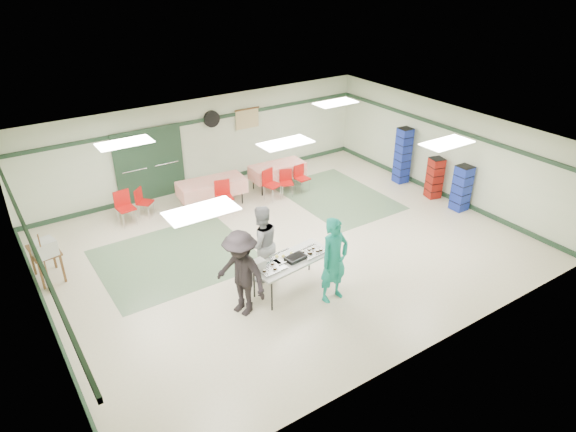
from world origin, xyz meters
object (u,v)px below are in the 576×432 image
printer_table (45,254)px  office_printer (44,248)px  volunteer_grey (261,244)px  chair_c (301,175)px  chair_a (286,180)px  chair_b (270,181)px  chair_loose_a (142,200)px  crate_stack_blue_a (403,156)px  serving_table (292,261)px  chair_d (223,193)px  volunteer_teal (334,260)px  dining_table_b (212,187)px  chair_loose_b (124,204)px  broom (44,261)px  volunteer_dark (241,274)px  crate_stack_red (435,178)px  dining_table_a (277,170)px  crate_stack_blue_b (462,188)px

printer_table → office_printer: 0.40m
volunteer_grey → chair_c: size_ratio=2.20×
chair_a → chair_b: bearing=-158.4°
chair_c → chair_loose_a: bearing=161.7°
printer_table → crate_stack_blue_a: bearing=-7.1°
serving_table → chair_a: chair_a is taller
chair_b → chair_d: bearing=164.3°
volunteer_teal → chair_b: volunteer_teal is taller
chair_a → chair_loose_a: size_ratio=0.98×
volunteer_teal → volunteer_grey: 1.69m
dining_table_b → office_printer: 4.93m
chair_loose_b → broom: (-2.33, -2.02, 0.15)m
chair_a → volunteer_grey: bearing=-107.4°
volunteer_teal → volunteer_grey: bearing=116.2°
serving_table → chair_loose_a: bearing=99.2°
volunteer_grey → chair_b: volunteer_grey is taller
printer_table → office_printer: (0.00, -0.28, 0.28)m
volunteer_teal → volunteer_dark: (-1.80, 0.64, -0.01)m
chair_c → broom: 7.50m
serving_table → volunteer_dark: volunteer_dark is taller
printer_table → broom: size_ratio=0.65×
broom → volunteer_dark: bearing=-39.7°
volunteer_grey → dining_table_b: size_ratio=0.91×
volunteer_grey → crate_stack_red: volunteer_grey is taller
dining_table_b → broom: bearing=-155.1°
serving_table → broom: size_ratio=1.37×
volunteer_teal → office_printer: (-4.80, 3.79, -0.02)m
dining_table_a → broom: size_ratio=1.23×
chair_d → dining_table_b: bearing=109.7°
chair_a → crate_stack_red: size_ratio=0.65×
dining_table_a → office_printer: 7.05m
chair_c → crate_stack_red: size_ratio=0.66×
volunteer_grey → crate_stack_blue_b: size_ratio=1.36×
dining_table_b → crate_stack_blue_a: 5.92m
serving_table → chair_loose_a: (-1.47, 5.08, -0.22)m
serving_table → chair_a: size_ratio=2.41×
dining_table_a → dining_table_b: (-2.20, 0.00, 0.00)m
chair_loose_b → dining_table_a: bearing=-8.4°
serving_table → chair_d: bearing=76.3°
crate_stack_blue_a → volunteer_dark: bearing=-158.1°
chair_b → printer_table: 6.29m
dining_table_a → crate_stack_blue_b: crate_stack_blue_b is taller
serving_table → broom: (-4.34, 2.90, -0.00)m
chair_d → office_printer: 4.86m
office_printer → crate_stack_blue_b: bearing=-25.3°
chair_c → broom: size_ratio=0.58×
chair_c → chair_loose_b: (-5.07, 0.86, 0.08)m
chair_loose_a → broom: size_ratio=0.58×
serving_table → volunteer_teal: size_ratio=1.01×
volunteer_grey → chair_loose_a: size_ratio=2.20×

